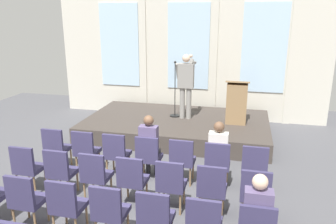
% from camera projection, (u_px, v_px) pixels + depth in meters
% --- Properties ---
extents(ground_plane, '(14.84, 14.84, 0.00)m').
position_uv_depth(ground_plane, '(128.00, 214.00, 5.57)').
color(ground_plane, '#4C4C51').
extents(rear_partition, '(8.42, 0.14, 4.16)m').
position_uv_depth(rear_partition, '(190.00, 51.00, 10.29)').
color(rear_partition, beige).
rests_on(rear_partition, ground).
extents(stage_platform, '(4.93, 2.87, 0.44)m').
position_uv_depth(stage_platform, '(177.00, 126.00, 9.22)').
color(stage_platform, '#3F3833').
rests_on(stage_platform, ground).
extents(speaker, '(0.52, 0.69, 1.75)m').
position_uv_depth(speaker, '(186.00, 82.00, 8.94)').
color(speaker, gray).
rests_on(speaker, stage_platform).
extents(mic_stand, '(0.28, 0.28, 1.55)m').
position_uv_depth(mic_stand, '(175.00, 105.00, 9.30)').
color(mic_stand, black).
rests_on(mic_stand, stage_platform).
extents(lectern, '(0.60, 0.48, 1.16)m').
position_uv_depth(lectern, '(237.00, 103.00, 8.66)').
color(lectern, '#93724C').
rests_on(lectern, stage_platform).
extents(chair_r0_c0, '(0.46, 0.44, 0.94)m').
position_uv_depth(chair_r0_c0, '(56.00, 146.00, 7.03)').
color(chair_r0_c0, olive).
rests_on(chair_r0_c0, ground).
extents(chair_r0_c1, '(0.46, 0.44, 0.94)m').
position_uv_depth(chair_r0_c1, '(86.00, 149.00, 6.88)').
color(chair_r0_c1, olive).
rests_on(chair_r0_c1, ground).
extents(chair_r0_c2, '(0.46, 0.44, 0.94)m').
position_uv_depth(chair_r0_c2, '(116.00, 152.00, 6.73)').
color(chair_r0_c2, olive).
rests_on(chair_r0_c2, ground).
extents(chair_r0_c3, '(0.46, 0.44, 0.94)m').
position_uv_depth(chair_r0_c3, '(148.00, 155.00, 6.58)').
color(chair_r0_c3, olive).
rests_on(chair_r0_c3, ground).
extents(audience_r0_c3, '(0.36, 0.39, 1.34)m').
position_uv_depth(audience_r0_c3, '(149.00, 144.00, 6.60)').
color(audience_r0_c3, '#2D2D33').
rests_on(audience_r0_c3, ground).
extents(chair_r0_c4, '(0.46, 0.44, 0.94)m').
position_uv_depth(chair_r0_c4, '(182.00, 158.00, 6.43)').
color(chair_r0_c4, olive).
rests_on(chair_r0_c4, ground).
extents(chair_r0_c5, '(0.46, 0.44, 0.94)m').
position_uv_depth(chair_r0_c5, '(217.00, 162.00, 6.28)').
color(chair_r0_c5, olive).
rests_on(chair_r0_c5, ground).
extents(audience_r0_c5, '(0.36, 0.39, 1.31)m').
position_uv_depth(audience_r0_c5, '(218.00, 150.00, 6.30)').
color(audience_r0_c5, '#2D2D33').
rests_on(audience_r0_c5, ground).
extents(chair_r0_c6, '(0.46, 0.44, 0.94)m').
position_uv_depth(chair_r0_c6, '(254.00, 165.00, 6.13)').
color(chair_r0_c6, olive).
rests_on(chair_r0_c6, ground).
extents(chair_r1_c0, '(0.46, 0.44, 0.94)m').
position_uv_depth(chair_r1_c0, '(27.00, 166.00, 6.11)').
color(chair_r1_c0, olive).
rests_on(chair_r1_c0, ground).
extents(chair_r1_c1, '(0.46, 0.44, 0.94)m').
position_uv_depth(chair_r1_c1, '(60.00, 169.00, 5.96)').
color(chair_r1_c1, olive).
rests_on(chair_r1_c1, ground).
extents(chair_r1_c2, '(0.46, 0.44, 0.94)m').
position_uv_depth(chair_r1_c2, '(95.00, 173.00, 5.81)').
color(chair_r1_c2, olive).
rests_on(chair_r1_c2, ground).
extents(chair_r1_c3, '(0.46, 0.44, 0.94)m').
position_uv_depth(chair_r1_c3, '(132.00, 178.00, 5.66)').
color(chair_r1_c3, olive).
rests_on(chair_r1_c3, ground).
extents(chair_r1_c4, '(0.46, 0.44, 0.94)m').
position_uv_depth(chair_r1_c4, '(171.00, 182.00, 5.51)').
color(chair_r1_c4, olive).
rests_on(chair_r1_c4, ground).
extents(chair_r1_c5, '(0.46, 0.44, 0.94)m').
position_uv_depth(chair_r1_c5, '(212.00, 187.00, 5.36)').
color(chair_r1_c5, olive).
rests_on(chair_r1_c5, ground).
extents(chair_r1_c6, '(0.46, 0.44, 0.94)m').
position_uv_depth(chair_r1_c6, '(255.00, 192.00, 5.21)').
color(chair_r1_c6, olive).
rests_on(chair_r1_c6, ground).
extents(chair_r2_c1, '(0.46, 0.44, 0.94)m').
position_uv_depth(chair_r2_c1, '(26.00, 198.00, 5.04)').
color(chair_r2_c1, olive).
rests_on(chair_r2_c1, ground).
extents(chair_r2_c2, '(0.46, 0.44, 0.94)m').
position_uv_depth(chair_r2_c2, '(66.00, 203.00, 4.89)').
color(chair_r2_c2, olive).
rests_on(chair_r2_c2, ground).
extents(chair_r2_c3, '(0.46, 0.44, 0.94)m').
position_uv_depth(chair_r2_c3, '(109.00, 209.00, 4.74)').
color(chair_r2_c3, olive).
rests_on(chair_r2_c3, ground).
extents(chair_r2_c4, '(0.46, 0.44, 0.94)m').
position_uv_depth(chair_r2_c4, '(155.00, 216.00, 4.59)').
color(chair_r2_c4, olive).
rests_on(chair_r2_c4, ground).
extents(chair_r2_c5, '(0.46, 0.44, 0.94)m').
position_uv_depth(chair_r2_c5, '(204.00, 223.00, 4.44)').
color(chair_r2_c5, olive).
rests_on(chair_r2_c5, ground).
extents(audience_r2_c6, '(0.36, 0.39, 1.30)m').
position_uv_depth(audience_r2_c6, '(257.00, 214.00, 4.32)').
color(audience_r2_c6, '#2D2D33').
rests_on(audience_r2_c6, ground).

